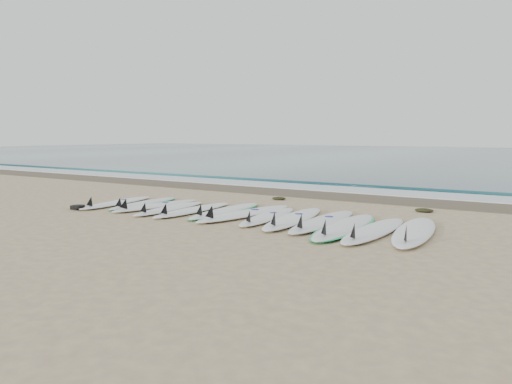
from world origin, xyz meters
The scene contains 21 objects.
ground centered at (0.00, 0.00, 0.00)m, with size 120.00×120.00×0.00m, color tan.
ocean centered at (0.00, 32.50, 0.01)m, with size 120.00×55.00×0.03m, color #24595F.
wet_sand_band centered at (0.00, 4.10, 0.01)m, with size 120.00×1.80×0.01m, color brown.
foam_band centered at (0.00, 5.50, 0.02)m, with size 120.00×1.40×0.04m, color silver.
wave_crest centered at (0.00, 7.00, 0.05)m, with size 120.00×1.00×0.10m, color #24595F.
surfboard_0 centered at (-3.42, -0.26, 0.05)m, with size 0.90×2.50×0.31m.
surfboard_1 centered at (-2.83, 0.06, 0.04)m, with size 0.87×2.42×0.30m.
surfboard_2 centered at (-2.30, -0.10, 0.05)m, with size 0.67×2.50×0.32m.
surfboard_3 centered at (-1.75, -0.25, 0.05)m, with size 0.73×2.40×0.30m.
surfboard_4 centered at (-1.18, -0.16, 0.06)m, with size 0.62×2.52×0.32m.
surfboard_5 centered at (-0.54, 0.16, 0.05)m, with size 0.83×2.64×0.33m.
surfboard_6 centered at (0.03, 0.03, 0.06)m, with size 0.86×2.86×0.36m.
surfboard_7 centered at (0.60, -0.01, 0.05)m, with size 0.88×2.49×0.31m.
surfboard_8 centered at (1.15, 0.02, 0.06)m, with size 1.04×2.89×0.36m.
surfboard_9 centered at (1.75, 0.05, 0.06)m, with size 0.78×2.85×0.36m.
surfboard_10 centered at (2.29, -0.19, 0.05)m, with size 0.95×2.92×0.36m.
surfboard_11 centered at (2.83, -0.26, 0.06)m, with size 0.63×2.72×0.35m.
surfboard_12 centered at (3.43, 0.00, 0.06)m, with size 1.02×2.93×0.37m.
seaweed_near centered at (-0.68, 2.61, 0.04)m, with size 0.37×0.29×0.07m, color black.
seaweed_far centered at (2.92, 2.57, 0.04)m, with size 0.39×0.30×0.08m, color black.
leash_coil centered at (-3.55, -1.19, 0.05)m, with size 0.46×0.36×0.11m.
Camera 1 is at (5.65, -8.11, 1.63)m, focal length 35.00 mm.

